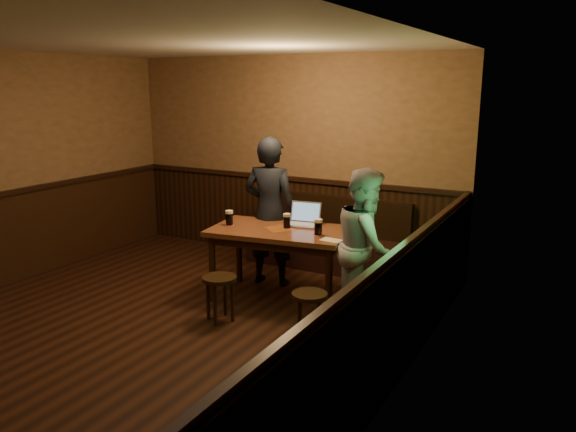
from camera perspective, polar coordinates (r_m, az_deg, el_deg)
The scene contains 12 objects.
room at distance 5.63m, azimuth -13.50°, elevation 0.46°, with size 5.04×6.04×2.84m.
bench at distance 7.54m, azimuth 3.96°, elevation -2.95°, with size 2.20×0.50×0.95m.
pub_table at distance 6.34m, azimuth -0.82°, elevation -2.26°, with size 1.65×1.10×0.83m.
stool_left at distance 5.88m, azimuth -6.96°, elevation -7.02°, with size 0.42×0.42×0.48m.
stool_right at distance 5.44m, azimuth 2.19°, elevation -8.75°, with size 0.44×0.44×0.47m.
pint_left at distance 6.47m, azimuth -5.98°, elevation -0.19°, with size 0.11×0.11×0.18m.
pint_mid at distance 6.31m, azimuth -0.12°, elevation -0.50°, with size 0.11×0.11×0.17m.
pint_right at distance 6.03m, azimuth 3.09°, elevation -1.14°, with size 0.12×0.12×0.18m.
laptop at distance 6.48m, azimuth 1.62°, elevation -0.31°, with size 0.40×0.34×0.26m.
menu at distance 5.86m, azimuth 4.43°, elevation -2.46°, with size 0.22×0.15×0.00m, color silver.
person_suit at distance 6.79m, azimuth -1.82°, elevation 0.47°, with size 0.66×0.44×1.82m, color black.
person_grey at distance 5.75m, azimuth 7.93°, elevation -3.09°, with size 0.78×0.61×1.61m, color #97969C.
Camera 1 is at (3.72, -3.84, 2.41)m, focal length 35.00 mm.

